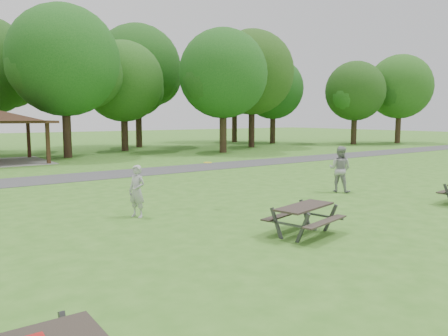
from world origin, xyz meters
TOP-DOWN VIEW (x-y plane):
  - ground at (0.00, 0.00)m, footprint 160.00×160.00m
  - asphalt_path at (0.00, 14.00)m, footprint 120.00×3.20m
  - tree_row_e at (2.10, 25.03)m, footprint 8.40×8.00m
  - tree_row_f at (8.09, 28.53)m, footprint 7.35×7.00m
  - tree_row_g at (14.09, 22.03)m, footprint 7.77×7.40m
  - tree_row_h at (20.10, 25.53)m, footprint 8.61×8.20m
  - tree_row_i at (26.08, 29.03)m, footprint 7.14×6.80m
  - tree_row_j at (32.08, 22.53)m, footprint 6.72×6.40m
  - tree_deep_c at (11.10, 32.03)m, footprint 8.82×8.40m
  - tree_deep_d at (24.10, 33.53)m, footprint 8.40×8.00m
  - tree_flank_right at (38.09, 21.03)m, footprint 7.56×7.20m
  - picnic_table_middle at (0.53, -0.13)m, footprint 2.09×1.82m
  - frisbee_in_flight at (0.35, 4.01)m, footprint 0.34×0.34m
  - frisbee_thrower at (-2.08, 4.21)m, footprint 0.57×0.68m
  - frisbee_catcher at (6.40, 3.52)m, footprint 0.98×1.09m

SIDE VIEW (x-z plane):
  - ground at x=0.00m, z-range 0.00..0.00m
  - asphalt_path at x=0.00m, z-range 0.00..0.02m
  - picnic_table_middle at x=0.53m, z-range 0.19..0.97m
  - frisbee_thrower at x=-2.08m, z-range 0.00..1.58m
  - frisbee_catcher at x=6.40m, z-range 0.00..1.84m
  - frisbee_in_flight at x=0.35m, z-range 1.51..1.54m
  - tree_row_j at x=32.08m, z-range 1.08..10.04m
  - tree_row_f at x=8.09m, z-range 1.06..10.62m
  - tree_row_i at x=26.08m, z-range 1.15..10.67m
  - tree_flank_right at x=38.09m, z-range 1.17..11.14m
  - tree_row_g at x=14.09m, z-range 1.20..11.46m
  - tree_row_e at x=2.10m, z-range 1.27..12.29m
  - tree_row_h at x=20.10m, z-range 1.34..12.71m
  - tree_deep_d at x=24.10m, z-range 1.39..12.66m
  - tree_deep_c at x=11.10m, z-range 1.49..13.39m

